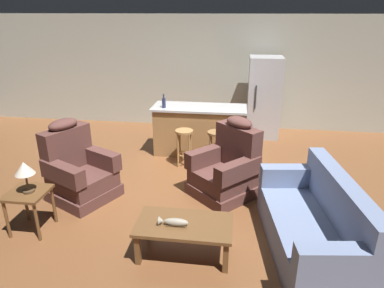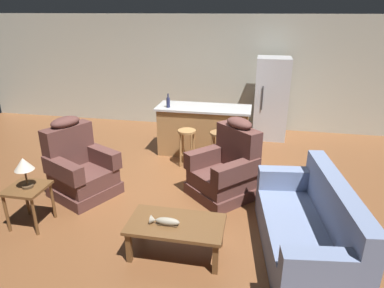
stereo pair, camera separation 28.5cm
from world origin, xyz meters
name	(u,v)px [view 1 (the left image)]	position (x,y,z in m)	size (l,w,h in m)	color
ground_plane	(189,184)	(0.00, 0.00, 0.00)	(12.00, 12.00, 0.00)	brown
back_wall	(208,73)	(0.00, 3.12, 1.30)	(12.00, 0.05, 2.60)	#B2B2A3
coffee_table	(184,227)	(0.19, -1.72, 0.36)	(1.10, 0.60, 0.42)	brown
fish_figurine	(173,222)	(0.07, -1.77, 0.46)	(0.34, 0.10, 0.10)	#4C3823
couch	(314,226)	(1.68, -1.45, 0.34)	(1.08, 1.99, 0.94)	#707FA3
recliner_near_lamp	(78,171)	(-1.60, -0.61, 0.42)	(1.13, 1.13, 1.20)	brown
recliner_near_island	(227,169)	(0.61, -0.22, 0.42)	(1.19, 1.19, 1.20)	brown
end_table	(28,199)	(-1.83, -1.52, 0.46)	(0.48, 0.48, 0.56)	brown
table_lamp	(24,170)	(-1.81, -1.52, 0.87)	(0.24, 0.24, 0.41)	#4C3823
kitchen_island	(199,130)	(0.00, 1.35, 0.48)	(1.80, 0.70, 0.95)	#9E7042
bar_stool_left	(184,141)	(-0.20, 0.72, 0.47)	(0.32, 0.32, 0.68)	#A87A47
bar_stool_right	(216,143)	(0.38, 0.72, 0.47)	(0.32, 0.32, 0.68)	olive
refrigerator	(264,98)	(1.29, 2.55, 0.88)	(0.70, 0.69, 1.76)	#B7B7BC
bottle_tall_green	(164,103)	(-0.66, 1.19, 1.05)	(0.07, 0.07, 0.26)	#23284C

